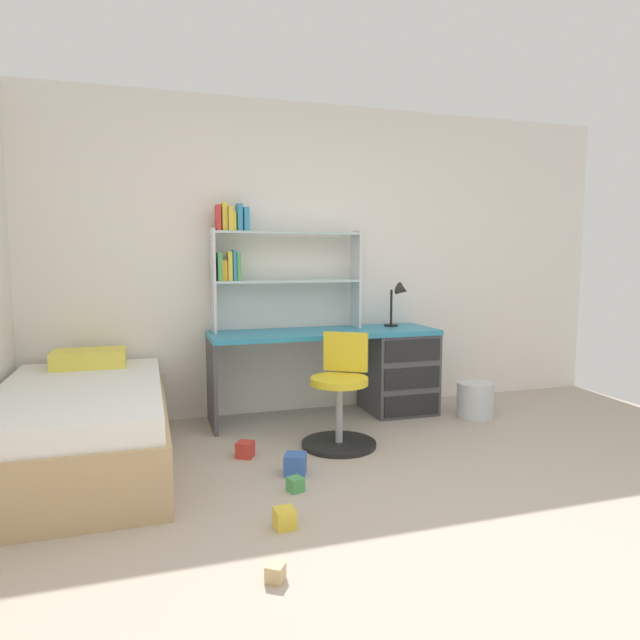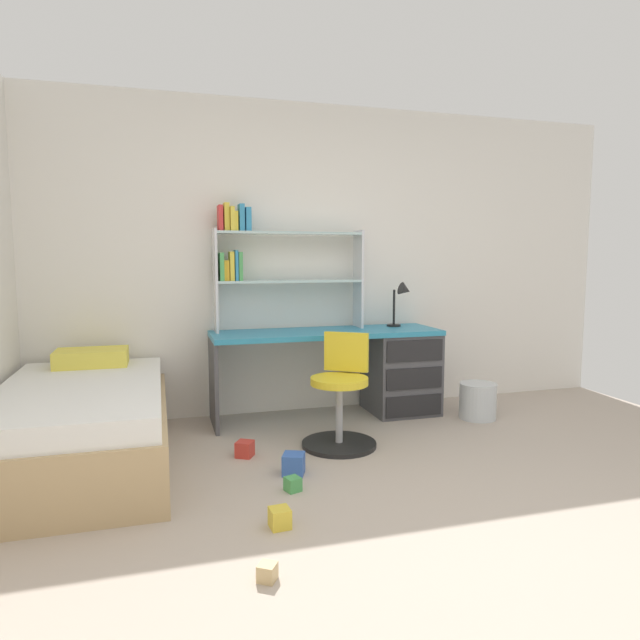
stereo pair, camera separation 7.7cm
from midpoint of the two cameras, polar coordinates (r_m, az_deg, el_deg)
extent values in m
cube|color=#B2A393|center=(2.79, 15.61, -22.01)|extent=(5.61, 5.98, 0.02)
cube|color=white|center=(4.78, -0.10, 6.20)|extent=(5.61, 0.06, 2.58)
cube|color=teal|center=(4.51, 1.18, -1.35)|extent=(1.86, 0.56, 0.04)
cube|color=#4C4C51|center=(4.80, 8.72, -5.30)|extent=(0.54, 0.53, 0.68)
cube|color=#4C4C51|center=(4.39, -10.37, -6.44)|extent=(0.03, 0.50, 0.68)
cube|color=black|center=(4.62, 10.10, -8.69)|extent=(0.49, 0.01, 0.17)
cube|color=black|center=(4.57, 10.15, -5.94)|extent=(0.49, 0.01, 0.17)
cube|color=black|center=(4.52, 10.21, -3.13)|extent=(0.49, 0.01, 0.17)
cube|color=silver|center=(4.45, -10.21, 3.99)|extent=(0.02, 0.22, 0.82)
cube|color=silver|center=(4.73, 4.43, 4.21)|extent=(0.02, 0.22, 0.82)
cube|color=silver|center=(4.55, -2.67, 4.01)|extent=(1.18, 0.22, 0.02)
cube|color=silver|center=(4.55, -2.69, 8.90)|extent=(1.18, 0.22, 0.02)
cube|color=#4CA559|center=(4.45, -9.64, 5.42)|extent=(0.03, 0.18, 0.22)
cube|color=gold|center=(4.46, -9.14, 5.04)|extent=(0.04, 0.12, 0.16)
cube|color=yellow|center=(4.46, -8.59, 5.49)|extent=(0.03, 0.12, 0.23)
cube|color=#338CBF|center=(4.47, -8.13, 5.57)|extent=(0.02, 0.13, 0.24)
cube|color=#4CA559|center=(4.47, -7.73, 5.49)|extent=(0.03, 0.13, 0.23)
cube|color=red|center=(4.46, -9.73, 10.27)|extent=(0.03, 0.14, 0.20)
cube|color=yellow|center=(4.47, -9.11, 10.40)|extent=(0.04, 0.12, 0.22)
cube|color=yellow|center=(4.47, -8.59, 10.21)|extent=(0.03, 0.19, 0.19)
cube|color=yellow|center=(4.48, -8.17, 10.00)|extent=(0.03, 0.12, 0.15)
cube|color=#338CBF|center=(4.48, -7.59, 10.37)|extent=(0.04, 0.12, 0.21)
cube|color=#338CBF|center=(4.49, -6.95, 10.21)|extent=(0.04, 0.14, 0.19)
cylinder|color=black|center=(4.84, 8.03, -0.55)|extent=(0.12, 0.12, 0.02)
cylinder|color=black|center=(4.82, 8.06, 1.32)|extent=(0.02, 0.02, 0.30)
cone|color=black|center=(4.80, 9.21, 3.07)|extent=(0.12, 0.11, 0.13)
cylinder|color=black|center=(3.97, 2.54, -12.62)|extent=(0.52, 0.52, 0.03)
cylinder|color=#A5A8AD|center=(3.91, 2.56, -9.78)|extent=(0.05, 0.05, 0.44)
cylinder|color=yellow|center=(3.85, 2.58, -6.28)|extent=(0.40, 0.40, 0.05)
cube|color=yellow|center=(3.98, 3.27, -3.28)|extent=(0.29, 0.21, 0.28)
cube|color=tan|center=(3.83, -22.65, -11.04)|extent=(1.02, 1.81, 0.38)
cube|color=white|center=(3.76, -22.82, -7.23)|extent=(0.96, 1.75, 0.14)
cube|color=#EAD84C|center=(4.38, -21.92, -3.59)|extent=(0.50, 0.32, 0.12)
cylinder|color=silver|center=(4.77, 16.35, -7.97)|extent=(0.30, 0.30, 0.29)
cube|color=gold|center=(2.87, -3.33, -19.63)|extent=(0.10, 0.10, 0.10)
cube|color=#479E51|center=(3.26, -2.10, -16.49)|extent=(0.10, 0.10, 0.08)
cube|color=tan|center=(2.48, -4.46, -24.42)|extent=(0.10, 0.10, 0.07)
cube|color=red|center=(3.79, -7.14, -13.01)|extent=(0.14, 0.14, 0.10)
cube|color=#3860B7|center=(3.48, -2.07, -14.56)|extent=(0.17, 0.17, 0.13)
camera|label=1|loc=(0.04, -89.41, 0.07)|focal=31.16mm
camera|label=2|loc=(0.04, 90.59, -0.07)|focal=31.16mm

